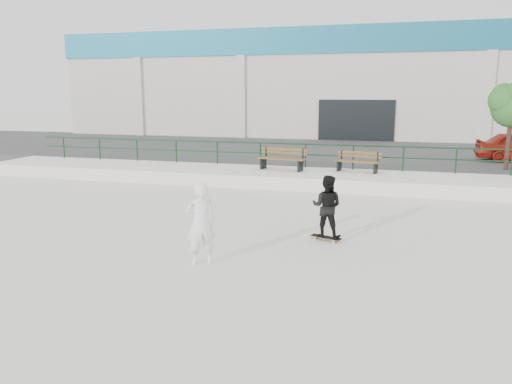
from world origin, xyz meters
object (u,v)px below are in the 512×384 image
(skateboard, at_px, (326,237))
(seated_skater, at_px, (201,224))
(standing_skater, at_px, (327,206))
(bench_right, at_px, (358,162))
(bench_left, at_px, (282,159))

(skateboard, distance_m, seated_skater, 3.51)
(skateboard, height_order, seated_skater, seated_skater)
(standing_skater, bearing_deg, bench_right, -85.22)
(bench_right, relative_size, seated_skater, 1.04)
(bench_left, bearing_deg, skateboard, -60.36)
(skateboard, xyz_separation_m, seated_skater, (-2.35, -2.48, 0.82))
(bench_right, relative_size, skateboard, 2.33)
(bench_left, bearing_deg, standing_skater, -60.36)
(bench_right, bearing_deg, skateboard, -78.73)
(bench_left, height_order, skateboard, bench_left)
(skateboard, distance_m, standing_skater, 0.80)
(bench_left, relative_size, standing_skater, 1.31)
(seated_skater, bearing_deg, bench_right, -135.35)
(bench_right, bearing_deg, seated_skater, -90.88)
(bench_left, bearing_deg, seated_skater, -77.45)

